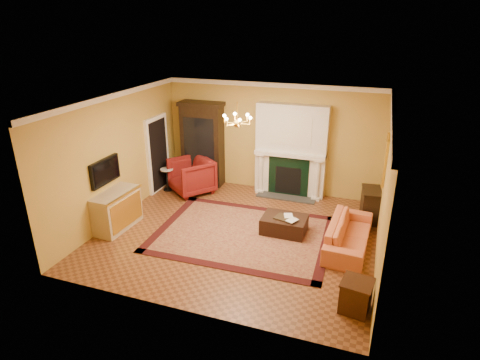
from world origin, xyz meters
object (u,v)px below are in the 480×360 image
at_px(commode, 116,210).
at_px(console_table, 370,206).
at_px(wingback_armchair, 191,174).
at_px(end_table, 356,297).
at_px(china_cabinet, 203,146).
at_px(leather_ottoman, 284,224).
at_px(pedestal_table, 167,178).
at_px(coral_sofa, 349,230).

bearing_deg(commode, console_table, 25.34).
bearing_deg(wingback_armchair, end_table, 1.21).
relative_size(wingback_armchair, console_table, 1.38).
relative_size(china_cabinet, leather_ottoman, 2.34).
relative_size(pedestal_table, leather_ottoman, 0.65).
xyz_separation_m(china_cabinet, end_table, (4.66, -4.28, -0.89)).
bearing_deg(wingback_armchair, commode, -68.72).
bearing_deg(leather_ottoman, pedestal_table, 161.20).
bearing_deg(pedestal_table, end_table, -32.59).
relative_size(pedestal_table, coral_sofa, 0.32).
distance_m(wingback_armchair, coral_sofa, 4.67).
bearing_deg(end_table, coral_sofa, 98.34).
distance_m(console_table, leather_ottoman, 2.19).
bearing_deg(coral_sofa, wingback_armchair, 73.73).
xyz_separation_m(pedestal_table, commode, (-0.03, -2.33, 0.07)).
relative_size(end_table, leather_ottoman, 0.54).
relative_size(pedestal_table, commode, 0.54).
bearing_deg(coral_sofa, end_table, -168.83).
distance_m(china_cabinet, end_table, 6.39).
distance_m(china_cabinet, wingback_armchair, 0.95).
relative_size(wingback_armchair, end_table, 2.00).
xyz_separation_m(wingback_armchair, pedestal_table, (-0.71, -0.10, -0.16)).
xyz_separation_m(pedestal_table, console_table, (5.48, -0.03, 0.01)).
height_order(china_cabinet, leather_ottoman, china_cabinet).
height_order(pedestal_table, commode, commode).
height_order(china_cabinet, wingback_armchair, china_cabinet).
height_order(wingback_armchair, coral_sofa, wingback_armchair).
bearing_deg(console_table, pedestal_table, 172.71).
height_order(wingback_armchair, commode, wingback_armchair).
bearing_deg(coral_sofa, commode, 102.78).
relative_size(commode, console_table, 1.55).
xyz_separation_m(wingback_armchair, commode, (-0.74, -2.43, -0.09)).
xyz_separation_m(china_cabinet, commode, (-0.79, -3.15, -0.71)).
bearing_deg(console_table, end_table, -98.00).
height_order(commode, console_table, commode).
bearing_deg(end_table, commode, 168.28).
bearing_deg(china_cabinet, coral_sofa, -29.32).
relative_size(wingback_armchair, pedestal_table, 1.67).
distance_m(pedestal_table, leather_ottoman, 3.91).
distance_m(wingback_armchair, console_table, 4.77).
height_order(coral_sofa, end_table, coral_sofa).
relative_size(china_cabinet, pedestal_table, 3.59).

